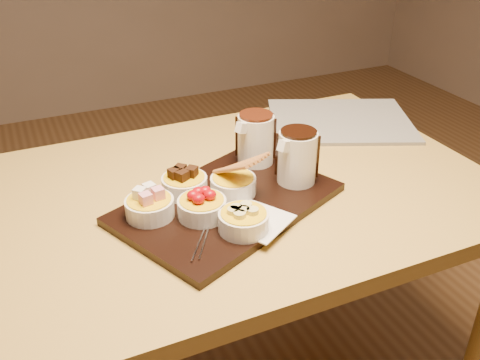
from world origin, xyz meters
name	(u,v)px	position (x,y,z in m)	size (l,w,h in m)	color
dining_table	(233,222)	(0.00, 0.00, 0.65)	(1.20, 0.80, 0.75)	gold
serving_board	(227,203)	(-0.05, -0.08, 0.76)	(0.46, 0.30, 0.02)	black
napkin	(257,220)	(-0.02, -0.18, 0.77)	(0.12, 0.12, 0.00)	white
bowl_marshmallows	(150,208)	(-0.21, -0.07, 0.79)	(0.10, 0.10, 0.04)	white
bowl_cake	(185,185)	(-0.12, -0.01, 0.79)	(0.10, 0.10, 0.04)	white
bowl_strawberries	(202,208)	(-0.12, -0.11, 0.79)	(0.10, 0.10, 0.04)	white
bowl_biscotti	(233,185)	(-0.02, -0.05, 0.79)	(0.10, 0.10, 0.04)	white
bowl_bananas	(244,222)	(-0.06, -0.19, 0.79)	(0.10, 0.10, 0.04)	white
pitcher_dark_chocolate	(297,158)	(0.13, -0.06, 0.83)	(0.09, 0.09, 0.12)	silver
pitcher_milk_chocolate	(256,139)	(0.09, 0.06, 0.83)	(0.09, 0.09, 0.12)	silver
fondue_skewers	(208,221)	(-0.12, -0.14, 0.77)	(0.26, 0.03, 0.01)	silver
newspaper	(340,121)	(0.43, 0.21, 0.76)	(0.40, 0.32, 0.01)	beige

